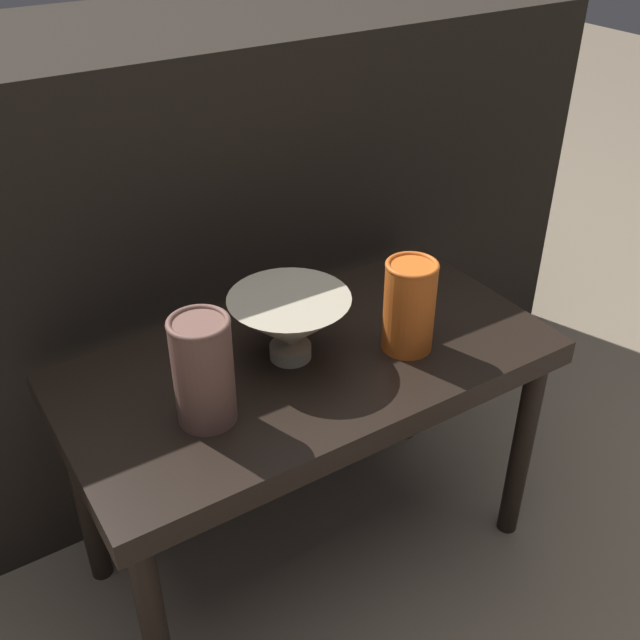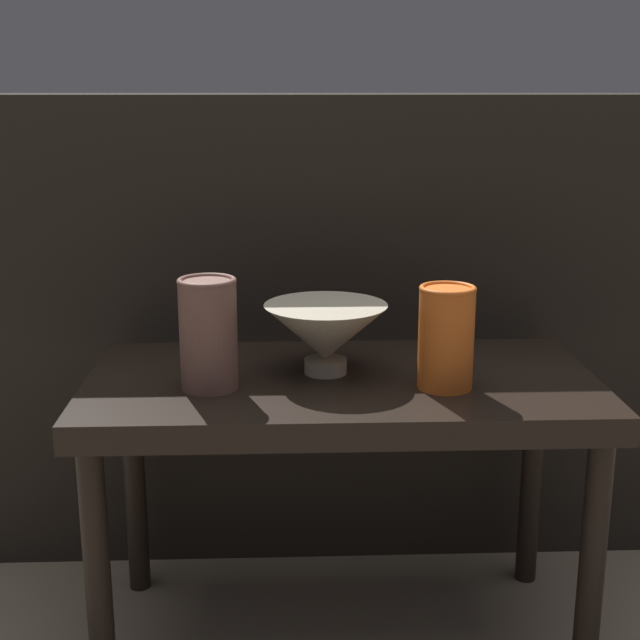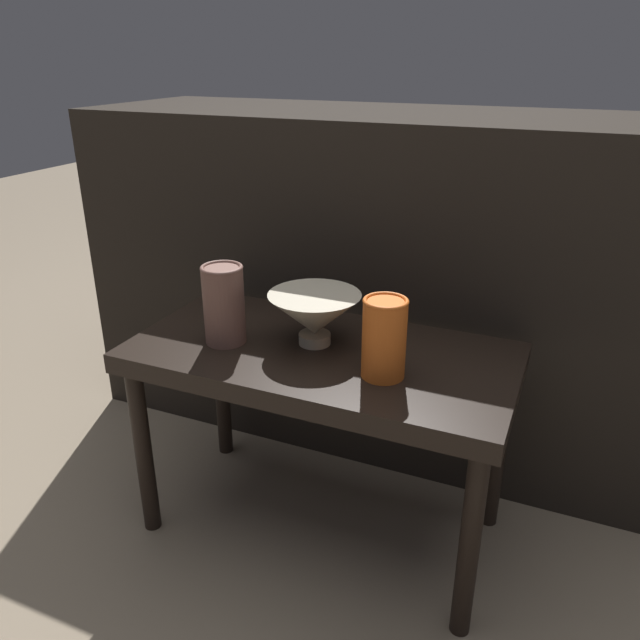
{
  "view_description": "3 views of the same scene",
  "coord_description": "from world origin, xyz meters",
  "views": [
    {
      "loc": [
        -0.48,
        -0.78,
        1.1
      ],
      "look_at": [
        0.01,
        -0.01,
        0.5
      ],
      "focal_mm": 42.0,
      "sensor_mm": 36.0,
      "label": 1
    },
    {
      "loc": [
        -0.08,
        -1.24,
        0.84
      ],
      "look_at": [
        -0.03,
        0.01,
        0.52
      ],
      "focal_mm": 50.0,
      "sensor_mm": 36.0,
      "label": 2
    },
    {
      "loc": [
        0.43,
        -1.0,
        0.97
      ],
      "look_at": [
        -0.01,
        0.02,
        0.49
      ],
      "focal_mm": 35.0,
      "sensor_mm": 36.0,
      "label": 3
    }
  ],
  "objects": [
    {
      "name": "vase_colorful_right",
      "position": [
        0.14,
        -0.06,
        0.51
      ],
      "size": [
        0.08,
        0.08,
        0.15
      ],
      "color": "orange",
      "rests_on": "table"
    },
    {
      "name": "table",
      "position": [
        0.0,
        0.0,
        0.38
      ],
      "size": [
        0.75,
        0.38,
        0.43
      ],
      "color": "black",
      "rests_on": "ground_plane"
    },
    {
      "name": "couch_backdrop",
      "position": [
        0.0,
        0.49,
        0.42
      ],
      "size": [
        1.58,
        0.5,
        0.83
      ],
      "color": "black",
      "rests_on": "ground_plane"
    },
    {
      "name": "vase_textured_left",
      "position": [
        -0.19,
        -0.04,
        0.51
      ],
      "size": [
        0.08,
        0.08,
        0.16
      ],
      "color": "brown",
      "rests_on": "table"
    },
    {
      "name": "bowl",
      "position": [
        -0.02,
        0.02,
        0.49
      ],
      "size": [
        0.18,
        0.18,
        0.1
      ],
      "color": "#B2A88E",
      "rests_on": "table"
    },
    {
      "name": "ground_plane",
      "position": [
        0.0,
        0.0,
        0.0
      ],
      "size": [
        8.0,
        8.0,
        0.0
      ],
      "primitive_type": "plane",
      "color": "#7F705B"
    }
  ]
}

